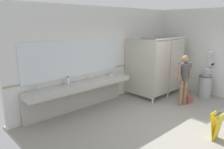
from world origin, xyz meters
The scene contains 14 objects.
ground_plane centered at (0.00, 0.00, -0.05)m, with size 6.49×5.89×0.10m, color gray.
wall_back centered at (0.00, 2.71, 1.49)m, with size 6.49×0.12×2.98m, color silver.
wall_back_tile_band centered at (0.00, 2.64, 1.05)m, with size 6.49×0.01×0.06m, color #9E937F.
vanity_counter centered at (-1.25, 2.43, 0.62)m, with size 3.28×0.56×0.96m.
mirror_panel centered at (-1.25, 2.64, 1.52)m, with size 3.18×0.02×1.04m, color silver.
bathroom_stalls centered at (1.63, 1.80, 1.06)m, with size 1.77×1.30×2.02m.
paper_towel_dispenser_upper centered at (2.88, 0.52, 1.30)m, with size 0.38×0.13×0.50m.
paper_towel_dispenser_lower centered at (2.88, 0.56, 0.75)m, with size 0.38×0.13×0.41m.
trash_bin centered at (2.55, 0.52, 0.38)m, with size 0.44×0.44×0.75m.
person_standing centered at (1.33, 0.65, 0.98)m, with size 0.54×0.48×1.56m.
handbag centered at (1.65, 0.60, 0.13)m, with size 0.30×0.15×0.40m.
soap_dispenser centered at (-1.59, 2.51, 0.94)m, with size 0.07×0.07×0.22m.
paper_cup centered at (-0.22, 2.25, 0.89)m, with size 0.07×0.07×0.08m, color beige.
wet_floor_sign centered at (-0.02, -0.91, 0.32)m, with size 0.28×0.19×0.61m.
Camera 1 is at (-4.63, -2.53, 2.51)m, focal length 34.90 mm.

